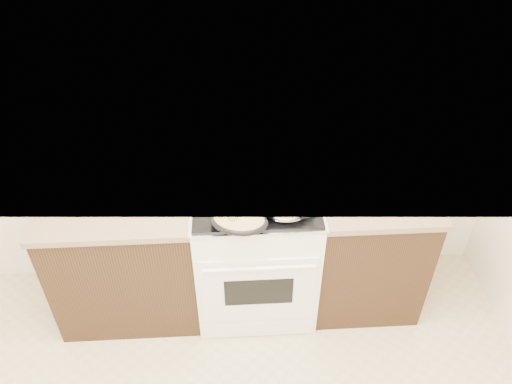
{
  "coord_description": "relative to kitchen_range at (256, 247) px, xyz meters",
  "views": [
    {
      "loc": [
        0.22,
        -0.9,
        2.82
      ],
      "look_at": [
        0.35,
        1.37,
        1.0
      ],
      "focal_mm": 35.0,
      "sensor_mm": 36.0,
      "label": 1
    }
  ],
  "objects": [
    {
      "name": "room_shell",
      "position": [
        -0.35,
        -1.42,
        1.21
      ],
      "size": [
        4.1,
        3.6,
        2.75
      ],
      "color": "white",
      "rests_on": "ground"
    },
    {
      "name": "roasting_pan",
      "position": [
        -0.11,
        -0.28,
        0.5
      ],
      "size": [
        0.37,
        0.3,
        0.11
      ],
      "color": "black",
      "rests_on": "kitchen_range"
    },
    {
      "name": "counter_left",
      "position": [
        -0.83,
        0.01,
        -0.03
      ],
      "size": [
        0.93,
        0.67,
        0.92
      ],
      "color": "black",
      "rests_on": "ground"
    },
    {
      "name": "mixing_bowl",
      "position": [
        0.16,
        -0.13,
        0.54
      ],
      "size": [
        0.48,
        0.48,
        0.22
      ],
      "color": "silver",
      "rests_on": "kitchen_range"
    },
    {
      "name": "baking_sheet",
      "position": [
        -0.04,
        0.09,
        0.47
      ],
      "size": [
        0.51,
        0.42,
        0.06
      ],
      "color": "black",
      "rests_on": "kitchen_range"
    },
    {
      "name": "counter_right",
      "position": [
        0.73,
        0.01,
        -0.03
      ],
      "size": [
        0.73,
        0.67,
        0.92
      ],
      "color": "black",
      "rests_on": "ground"
    },
    {
      "name": "wooden_spoon",
      "position": [
        -0.02,
        -0.04,
        0.46
      ],
      "size": [
        0.2,
        0.22,
        0.04
      ],
      "color": "#A7814C",
      "rests_on": "kitchen_range"
    },
    {
      "name": "blue_ladle",
      "position": [
        0.29,
        -0.2,
        0.49
      ],
      "size": [
        0.17,
        0.26,
        0.1
      ],
      "color": "#83ABC3",
      "rests_on": "kitchen_range"
    },
    {
      "name": "kitchen_range",
      "position": [
        0.0,
        0.0,
        0.0
      ],
      "size": [
        0.78,
        0.73,
        1.22
      ],
      "color": "white",
      "rests_on": "ground"
    },
    {
      "name": "spice_jars",
      "position": [
        -1.0,
        0.17,
        0.49
      ],
      "size": [
        0.38,
        0.14,
        0.13
      ],
      "color": "#BFB28C",
      "rests_on": "counter_left"
    }
  ]
}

